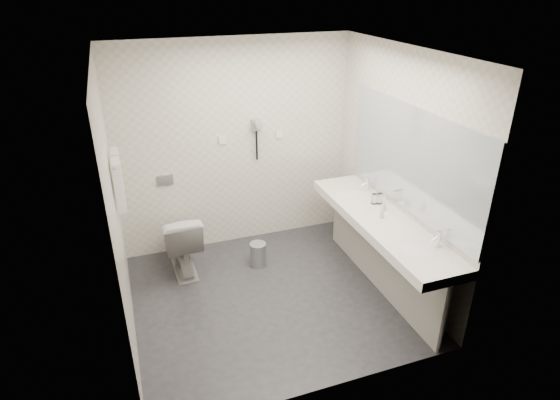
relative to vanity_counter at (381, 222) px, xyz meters
name	(u,v)px	position (x,y,z in m)	size (l,w,h in m)	color
floor	(271,297)	(-1.12, 0.20, -0.80)	(2.80, 2.80, 0.00)	#27272C
ceiling	(269,53)	(-1.12, 0.20, 1.70)	(2.80, 2.80, 0.00)	silver
wall_back	(235,147)	(-1.12, 1.50, 0.45)	(2.80, 2.80, 0.00)	beige
wall_front	(329,261)	(-1.12, -1.10, 0.45)	(2.80, 2.80, 0.00)	beige
wall_left	(115,213)	(-2.52, 0.20, 0.45)	(2.60, 2.60, 0.00)	beige
wall_right	(398,171)	(0.27, 0.20, 0.45)	(2.60, 2.60, 0.00)	beige
vanity_counter	(381,222)	(0.00, 0.00, 0.00)	(0.55, 2.20, 0.10)	silver
vanity_panel	(379,257)	(0.02, 0.00, -0.42)	(0.03, 2.15, 0.75)	gray
vanity_post_near	(443,317)	(0.05, -1.04, -0.42)	(0.06, 0.06, 0.75)	silver
vanity_post_far	(339,214)	(0.05, 1.04, -0.42)	(0.06, 0.06, 0.75)	silver
mirror	(410,160)	(0.26, 0.00, 0.65)	(0.02, 2.20, 1.05)	#B2BCC6
basin_near	(419,251)	(0.00, -0.65, 0.04)	(0.40, 0.31, 0.05)	white
basin_far	(352,194)	(0.00, 0.65, 0.04)	(0.40, 0.31, 0.05)	white
faucet_near	(438,239)	(0.19, -0.65, 0.12)	(0.04, 0.04, 0.15)	silver
faucet_far	(367,184)	(0.19, 0.65, 0.12)	(0.04, 0.04, 0.15)	silver
soap_bottle_a	(383,206)	(0.10, 0.14, 0.10)	(0.04, 0.04, 0.10)	silver
soap_bottle_c	(382,212)	(0.00, 0.00, 0.11)	(0.05, 0.05, 0.12)	silver
glass_left	(379,198)	(0.15, 0.30, 0.11)	(0.06, 0.06, 0.12)	silver
glass_right	(374,199)	(0.09, 0.31, 0.11)	(0.06, 0.06, 0.12)	silver
toilet	(181,242)	(-1.92, 1.03, -0.43)	(0.42, 0.73, 0.74)	white
flush_plate	(165,180)	(-1.98, 1.49, 0.15)	(0.18, 0.02, 0.12)	#B2B5BA
pedal_bin	(258,255)	(-1.07, 0.84, -0.67)	(0.19, 0.19, 0.27)	#B2B5BA
bin_lid	(258,244)	(-1.07, 0.84, -0.52)	(0.19, 0.19, 0.01)	#B2B5BA
towel_rail	(114,158)	(-2.47, 0.75, 0.75)	(0.02, 0.02, 0.62)	silver
towel_near	(119,185)	(-2.46, 0.61, 0.53)	(0.07, 0.24, 0.48)	white
towel_far	(118,174)	(-2.46, 0.89, 0.53)	(0.07, 0.24, 0.48)	white
dryer_cradle	(256,125)	(-0.88, 1.47, 0.70)	(0.10, 0.04, 0.14)	gray
dryer_barrel	(258,124)	(-0.88, 1.40, 0.73)	(0.08, 0.08, 0.14)	gray
dryer_cord	(257,146)	(-0.88, 1.46, 0.45)	(0.02, 0.02, 0.35)	black
switch_plate_a	(223,140)	(-1.27, 1.49, 0.55)	(0.09, 0.02, 0.09)	white
switch_plate_b	(280,134)	(-0.57, 1.49, 0.55)	(0.09, 0.02, 0.09)	white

